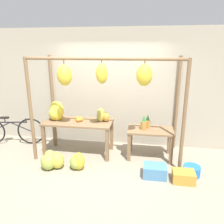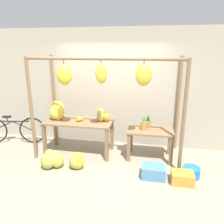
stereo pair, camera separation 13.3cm
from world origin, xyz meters
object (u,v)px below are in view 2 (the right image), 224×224
(orange_pile, at_px, (80,119))
(pineapple_cluster, at_px, (146,123))
(banana_pile_ground_left, at_px, (52,159))
(parked_bicycle, at_px, (13,130))
(fruit_crate_purple, at_px, (182,178))
(banana_pile_on_table, at_px, (57,111))
(banana_pile_ground_right, at_px, (77,161))
(papaya_pile, at_px, (102,116))
(blue_bucket, at_px, (191,172))
(fruit_crate_white, at_px, (154,172))

(orange_pile, height_order, pineapple_cluster, pineapple_cluster)
(banana_pile_ground_left, bearing_deg, pineapple_cluster, 24.26)
(pineapple_cluster, distance_m, banana_pile_ground_left, 2.09)
(parked_bicycle, height_order, fruit_crate_purple, parked_bicycle)
(banana_pile_on_table, relative_size, pineapple_cluster, 1.47)
(banana_pile_on_table, xyz_separation_m, banana_pile_ground_right, (0.70, -0.75, -0.78))
(papaya_pile, relative_size, fruit_crate_purple, 0.92)
(pineapple_cluster, xyz_separation_m, parked_bicycle, (-3.30, 0.12, -0.43))
(orange_pile, relative_size, blue_bucket, 0.59)
(banana_pile_ground_left, relative_size, blue_bucket, 1.67)
(banana_pile_on_table, distance_m, fruit_crate_purple, 2.98)
(banana_pile_on_table, relative_size, blue_bucket, 1.44)
(banana_pile_on_table, relative_size, banana_pile_ground_left, 0.87)
(banana_pile_ground_left, distance_m, fruit_crate_purple, 2.55)
(banana_pile_ground_right, xyz_separation_m, blue_bucket, (2.20, 0.12, -0.07))
(banana_pile_ground_left, xyz_separation_m, fruit_crate_purple, (2.55, -0.08, -0.07))
(pineapple_cluster, relative_size, parked_bicycle, 0.19)
(banana_pile_ground_right, xyz_separation_m, fruit_crate_white, (1.51, -0.03, -0.05))
(orange_pile, bearing_deg, parked_bicycle, 173.90)
(banana_pile_on_table, height_order, banana_pile_ground_left, banana_pile_on_table)
(blue_bucket, distance_m, papaya_pile, 2.14)
(banana_pile_ground_right, bearing_deg, fruit_crate_purple, -3.40)
(banana_pile_ground_left, bearing_deg, papaya_pile, 43.83)
(pineapple_cluster, relative_size, banana_pile_ground_right, 0.85)
(pineapple_cluster, height_order, fruit_crate_purple, pineapple_cluster)
(parked_bicycle, bearing_deg, fruit_crate_purple, -14.15)
(banana_pile_ground_right, height_order, fruit_crate_white, banana_pile_ground_right)
(blue_bucket, distance_m, parked_bicycle, 4.29)
(banana_pile_ground_right, bearing_deg, blue_bucket, 3.11)
(banana_pile_ground_right, bearing_deg, pineapple_cluster, 30.97)
(banana_pile_ground_right, distance_m, blue_bucket, 2.21)
(fruit_crate_white, relative_size, blue_bucket, 1.34)
(blue_bucket, xyz_separation_m, papaya_pile, (-1.87, 0.67, 0.80))
(orange_pile, xyz_separation_m, papaya_pile, (0.49, 0.09, 0.08))
(blue_bucket, height_order, parked_bicycle, parked_bicycle)
(banana_pile_on_table, height_order, banana_pile_ground_right, banana_pile_on_table)
(banana_pile_on_table, xyz_separation_m, fruit_crate_purple, (2.72, -0.87, -0.85))
(pineapple_cluster, xyz_separation_m, papaya_pile, (-0.96, 0.01, 0.11))
(orange_pile, distance_m, pineapple_cluster, 1.46)
(banana_pile_on_table, height_order, blue_bucket, banana_pile_on_table)
(banana_pile_ground_right, xyz_separation_m, parked_bicycle, (-2.00, 0.89, 0.19))
(orange_pile, relative_size, parked_bicycle, 0.12)
(orange_pile, relative_size, banana_pile_ground_left, 0.35)
(banana_pile_ground_left, bearing_deg, banana_pile_on_table, 102.58)
(blue_bucket, xyz_separation_m, parked_bicycle, (-4.21, 0.77, 0.26))
(banana_pile_on_table, bearing_deg, fruit_crate_purple, -17.67)
(banana_pile_ground_right, distance_m, fruit_crate_purple, 2.02)
(banana_pile_on_table, xyz_separation_m, pineapple_cluster, (2.00, 0.03, -0.17))
(parked_bicycle, bearing_deg, papaya_pile, -2.68)
(banana_pile_ground_left, distance_m, fruit_crate_white, 2.04)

